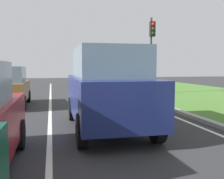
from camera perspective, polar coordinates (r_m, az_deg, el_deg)
ground_plane at (r=12.06m, az=-10.06°, el=-3.49°), size 60.00×60.00×0.00m
lane_line_center at (r=12.04m, az=-13.40°, el=-3.54°), size 0.12×32.00×0.01m
lane_line_right_edge at (r=12.77m, az=6.31°, el=-2.96°), size 0.12×32.00×0.01m
curb_right at (r=12.93m, az=8.40°, el=-2.62°), size 0.24×48.00×0.12m
car_suv_ahead at (r=7.21m, az=-1.02°, el=0.23°), size 2.01×4.52×2.28m
car_hatchback_far at (r=12.32m, az=-22.00°, el=0.53°), size 1.74×3.71×1.78m
traffic_light_near_right at (r=16.57m, az=8.70°, el=10.05°), size 0.32×0.50×4.80m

